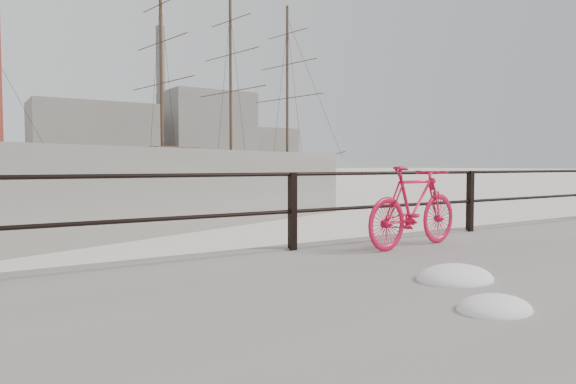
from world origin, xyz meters
TOP-DOWN VIEW (x-y plane):
  - ground at (0.00, 0.00)m, footprint 400.00×400.00m
  - bicycle at (-5.51, -0.83)m, footprint 1.81×0.47m
  - barque_black at (32.03, 81.13)m, footprint 65.00×30.67m
  - industrial_west at (20.00, 140.00)m, footprint 32.00×18.00m
  - industrial_mid at (55.00, 145.00)m, footprint 26.00×20.00m
  - industrial_east at (78.00, 150.00)m, footprint 20.00×16.00m
  - smokestack at (42.00, 150.00)m, footprint 2.80×2.80m

SIDE VIEW (x-z plane):
  - ground at x=0.00m, z-range 0.00..0.00m
  - barque_black at x=32.03m, z-range -17.58..17.58m
  - bicycle at x=-5.51m, z-range 0.35..1.43m
  - industrial_east at x=78.00m, z-range 0.00..14.00m
  - industrial_west at x=20.00m, z-range 0.00..18.00m
  - industrial_mid at x=55.00m, z-range 0.00..24.00m
  - smokestack at x=42.00m, z-range 0.00..44.00m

